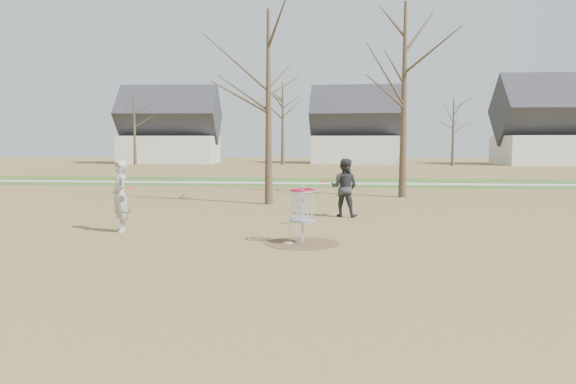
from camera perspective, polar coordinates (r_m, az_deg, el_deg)
The scene contains 11 objects.
ground at distance 13.45m, azimuth 1.45°, elevation -5.25°, with size 160.00×160.00×0.00m, color brown.
green_band at distance 34.29m, azimuth 4.26°, elevation 0.99°, with size 160.00×8.00×0.01m, color #2D5119.
footpath at distance 33.30m, azimuth 4.21°, elevation 0.89°, with size 160.00×1.50×0.01m, color #9E9E99.
dirt_circle at distance 13.45m, azimuth 1.45°, elevation -5.23°, with size 1.80×1.80×0.01m, color #47331E.
player_standing at distance 15.69m, azimuth -16.68°, elevation -0.42°, with size 0.71×0.46×1.94m, color #A4A4A4.
player_throwing at distance 18.31m, azimuth 5.75°, elevation 0.45°, with size 0.92×0.72×1.90m, color #2C2C30.
disc_grounded at distance 13.43m, azimuth -0.03°, elevation -5.17°, with size 0.22×0.22×0.02m, color white.
discs_in_play at distance 15.44m, azimuth -5.35°, elevation 0.78°, with size 5.21×2.11×0.12m.
disc_golf_basket at distance 13.32m, azimuth 1.46°, elevation -1.38°, with size 0.64×0.64×1.35m.
bare_trees at distance 49.08m, azimuth 6.94°, elevation 8.41°, with size 52.62×44.98×9.00m.
houses_row at distance 65.84m, azimuth 8.92°, elevation 5.92°, with size 56.51×10.01×7.26m.
Camera 1 is at (1.05, -13.19, 2.39)m, focal length 35.00 mm.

